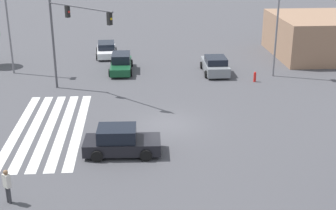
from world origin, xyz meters
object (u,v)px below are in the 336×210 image
at_px(fire_hydrant, 255,77).
at_px(pedestrian, 7,185).
at_px(street_light_pole_b, 277,19).
at_px(car_1, 215,65).
at_px(car_4, 121,63).
at_px(car_2, 106,50).
at_px(traffic_signal_mast, 68,29).
at_px(car_3, 121,142).
at_px(street_light_pole_a, 7,11).

bearing_deg(fire_hydrant, pedestrian, -42.48).
bearing_deg(street_light_pole_b, pedestrian, -43.49).
height_order(car_1, car_4, car_4).
distance_m(car_2, car_4, 5.72).
xyz_separation_m(traffic_signal_mast, car_1, (-4.56, 11.88, -4.31)).
distance_m(car_3, car_4, 16.61).
xyz_separation_m(car_1, car_2, (-6.73, -9.84, -0.06)).
bearing_deg(car_4, street_light_pole_a, -89.06).
bearing_deg(car_2, car_3, 1.69).
bearing_deg(car_3, traffic_signal_mast, 111.95).
relative_size(car_2, fire_hydrant, 5.05).
distance_m(car_4, street_light_pole_b, 14.01).
bearing_deg(street_light_pole_b, fire_hydrant, -53.04).
bearing_deg(pedestrian, street_light_pole_b, -0.87).
bearing_deg(pedestrian, traffic_signal_mast, 38.39).
distance_m(car_2, street_light_pole_b, 17.26).
xyz_separation_m(car_4, pedestrian, (21.36, -4.76, 0.23)).
xyz_separation_m(car_4, street_light_pole_a, (-0.06, -9.45, 4.76)).
xyz_separation_m(pedestrian, street_light_pole_a, (-21.42, -4.69, 4.53)).
relative_size(car_2, car_3, 1.00).
distance_m(pedestrian, street_light_pole_b, 26.31).
height_order(pedestrian, fire_hydrant, pedestrian).
xyz_separation_m(car_1, pedestrian, (20.13, -13.04, 0.24)).
height_order(car_4, street_light_pole_a, street_light_pole_a).
xyz_separation_m(car_1, fire_hydrant, (2.76, 2.87, -0.29)).
bearing_deg(street_light_pole_a, traffic_signal_mast, 44.97).
height_order(car_2, street_light_pole_a, street_light_pole_a).
relative_size(car_3, street_light_pole_a, 0.47).
bearing_deg(car_2, pedestrian, -9.90).
bearing_deg(street_light_pole_a, car_2, 124.60).
xyz_separation_m(car_4, fire_hydrant, (3.99, 11.14, -0.29)).
height_order(car_2, fire_hydrant, car_2).
relative_size(car_2, car_4, 0.88).
bearing_deg(car_4, fire_hydrant, 71.62).
height_order(traffic_signal_mast, car_4, traffic_signal_mast).
bearing_deg(car_3, car_4, 93.12).
bearing_deg(car_4, car_3, 2.30).
xyz_separation_m(car_1, street_light_pole_b, (1.26, 4.86, 4.19)).
bearing_deg(car_2, car_1, 52.52).
height_order(street_light_pole_b, fire_hydrant, street_light_pole_b).
distance_m(traffic_signal_mast, car_1, 13.44).
bearing_deg(car_2, fire_hydrant, 50.14).
bearing_deg(traffic_signal_mast, car_3, -25.16).
distance_m(car_1, fire_hydrant, 3.99).
distance_m(car_1, pedestrian, 23.98).
distance_m(car_2, fire_hydrant, 15.86).
distance_m(pedestrian, street_light_pole_a, 22.39).
bearing_deg(car_1, car_2, 55.99).
xyz_separation_m(street_light_pole_a, fire_hydrant, (4.04, 20.60, -5.05)).
height_order(car_3, street_light_pole_b, street_light_pole_b).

